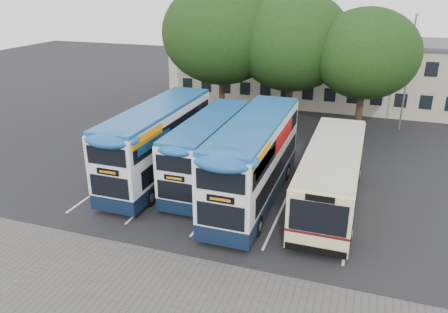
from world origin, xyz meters
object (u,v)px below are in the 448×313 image
lamp_post (409,67)px  tree_left (222,33)px  tree_mid (292,41)px  bus_dd_left (159,139)px  bus_dd_right (255,157)px  bus_single (332,172)px  bus_dd_mid (209,148)px  tree_right (366,54)px

lamp_post → tree_left: (-14.36, -2.71, 2.31)m
tree_mid → bus_dd_left: 14.38m
lamp_post → bus_dd_right: lamp_post is taller
bus_dd_left → bus_single: bearing=-0.5°
tree_mid → bus_dd_mid: bearing=-100.9°
lamp_post → bus_dd_right: size_ratio=0.83×
tree_right → bus_dd_right: (-4.79, -12.36, -3.90)m
tree_mid → bus_dd_mid: size_ratio=1.14×
tree_mid → tree_right: 5.69m
bus_dd_right → bus_single: bus_dd_right is taller
tree_right → lamp_post: bearing=46.4°
tree_mid → bus_single: size_ratio=0.98×
bus_single → bus_dd_right: bearing=-168.3°
tree_right → bus_dd_left: tree_right is taller
bus_dd_mid → bus_dd_right: bearing=-22.7°
tree_right → bus_dd_right: 13.82m
tree_left → bus_dd_mid: (3.28, -11.70, -5.22)m
tree_mid → bus_dd_mid: (-2.34, -12.18, -4.76)m
bus_dd_left → bus_dd_right: size_ratio=0.98×
tree_left → bus_dd_right: (6.38, -12.99, -4.89)m
tree_mid → bus_dd_right: bearing=-86.8°
tree_left → bus_dd_mid: 13.22m
tree_left → bus_dd_left: (0.21, -12.07, -4.94)m
bus_dd_left → bus_single: bus_dd_left is taller
tree_right → bus_dd_left: bearing=-133.8°
tree_right → bus_dd_right: tree_right is taller
tree_right → bus_dd_mid: size_ratio=1.02×
tree_mid → bus_single: 14.44m
tree_right → bus_dd_left: (-10.96, -11.44, -3.94)m
bus_dd_left → lamp_post: bearing=46.3°
lamp_post → tree_left: 14.79m
tree_left → tree_right: 11.23m
bus_dd_right → tree_mid: bearing=93.2°
bus_dd_mid → bus_single: bearing=-3.7°
tree_left → bus_single: tree_left is taller
bus_dd_left → bus_dd_mid: bearing=6.9°
bus_dd_mid → tree_left: bearing=105.7°
bus_dd_left → bus_single: (10.20, -0.09, -0.60)m
tree_right → bus_single: bearing=-93.8°
tree_right → tree_left: bearing=176.8°
tree_mid → bus_dd_right: 14.21m
bus_dd_mid → bus_single: 7.15m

